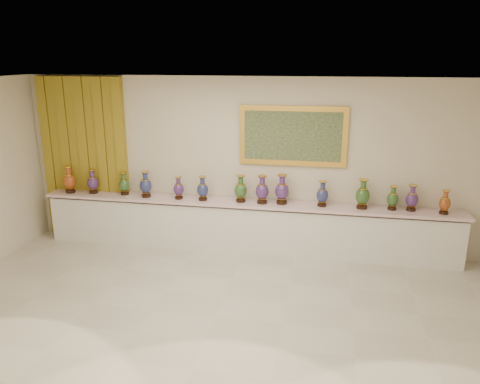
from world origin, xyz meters
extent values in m
plane|color=beige|center=(0.00, 0.00, 0.00)|extent=(8.00, 8.00, 0.00)
plane|color=beige|center=(0.00, 2.50, 1.50)|extent=(8.00, 0.00, 8.00)
plane|color=white|center=(0.00, 0.00, 3.00)|extent=(8.00, 8.00, 0.00)
cube|color=#A68F23|center=(-3.03, 2.44, 1.50)|extent=(1.64, 0.14, 2.95)
cube|color=gold|center=(0.76, 2.46, 2.03)|extent=(1.80, 0.06, 1.00)
cube|color=#1C3820|center=(0.76, 2.42, 2.03)|extent=(1.62, 0.02, 0.82)
cube|color=white|center=(0.00, 2.27, 0.41)|extent=(7.20, 0.42, 0.81)
cube|color=beige|center=(0.00, 2.25, 0.88)|extent=(7.28, 0.48, 0.05)
cylinder|color=black|center=(-3.26, 2.21, 0.92)|extent=(0.18, 0.18, 0.05)
cone|color=gold|center=(-3.26, 2.21, 0.98)|extent=(0.15, 0.15, 0.03)
ellipsoid|color=maroon|center=(-3.26, 2.21, 1.12)|extent=(0.30, 0.30, 0.29)
cylinder|color=gold|center=(-3.26, 2.21, 1.24)|extent=(0.16, 0.16, 0.01)
cylinder|color=maroon|center=(-3.26, 2.21, 1.30)|extent=(0.09, 0.09, 0.10)
cone|color=maroon|center=(-3.26, 2.21, 1.37)|extent=(0.16, 0.16, 0.04)
cylinder|color=gold|center=(-3.26, 2.21, 1.39)|extent=(0.16, 0.16, 0.01)
cylinder|color=black|center=(-2.83, 2.26, 0.92)|extent=(0.15, 0.15, 0.04)
cone|color=gold|center=(-2.83, 2.26, 0.97)|extent=(0.14, 0.14, 0.03)
ellipsoid|color=#281247|center=(-2.83, 2.26, 1.09)|extent=(0.22, 0.22, 0.25)
cylinder|color=gold|center=(-2.83, 2.26, 1.20)|extent=(0.14, 0.14, 0.01)
cylinder|color=#281247|center=(-2.83, 2.26, 1.25)|extent=(0.08, 0.08, 0.09)
cone|color=#281247|center=(-2.83, 2.26, 1.32)|extent=(0.14, 0.14, 0.03)
cylinder|color=gold|center=(-2.83, 2.26, 1.33)|extent=(0.14, 0.14, 0.01)
cylinder|color=black|center=(-2.22, 2.28, 0.92)|extent=(0.15, 0.15, 0.04)
cone|color=gold|center=(-2.22, 2.28, 0.97)|extent=(0.13, 0.13, 0.03)
ellipsoid|color=black|center=(-2.22, 2.28, 1.08)|extent=(0.20, 0.20, 0.24)
cylinder|color=gold|center=(-2.22, 2.28, 1.18)|extent=(0.13, 0.13, 0.01)
cylinder|color=black|center=(-2.22, 2.28, 1.23)|extent=(0.08, 0.08, 0.09)
cone|color=black|center=(-2.22, 2.28, 1.29)|extent=(0.13, 0.13, 0.03)
cylinder|color=gold|center=(-2.22, 2.28, 1.31)|extent=(0.14, 0.14, 0.01)
cylinder|color=black|center=(-1.79, 2.21, 0.92)|extent=(0.16, 0.16, 0.05)
cone|color=gold|center=(-1.79, 2.21, 0.97)|extent=(0.14, 0.14, 0.03)
ellipsoid|color=#0E113F|center=(-1.79, 2.21, 1.10)|extent=(0.26, 0.26, 0.27)
cylinder|color=gold|center=(-1.79, 2.21, 1.22)|extent=(0.15, 0.15, 0.01)
cylinder|color=#0E113F|center=(-1.79, 2.21, 1.28)|extent=(0.09, 0.09, 0.10)
cone|color=#0E113F|center=(-1.79, 2.21, 1.34)|extent=(0.15, 0.15, 0.04)
cylinder|color=gold|center=(-1.79, 2.21, 1.36)|extent=(0.15, 0.15, 0.01)
cylinder|color=black|center=(-1.18, 2.21, 0.92)|extent=(0.14, 0.14, 0.04)
cone|color=gold|center=(-1.18, 2.21, 0.96)|extent=(0.12, 0.12, 0.03)
ellipsoid|color=#281247|center=(-1.18, 2.21, 1.07)|extent=(0.20, 0.20, 0.23)
cylinder|color=gold|center=(-1.18, 2.21, 1.17)|extent=(0.13, 0.13, 0.01)
cylinder|color=#281247|center=(-1.18, 2.21, 1.22)|extent=(0.07, 0.07, 0.08)
cone|color=#281247|center=(-1.18, 2.21, 1.28)|extent=(0.13, 0.13, 0.03)
cylinder|color=gold|center=(-1.18, 2.21, 1.29)|extent=(0.13, 0.13, 0.01)
cylinder|color=black|center=(-0.74, 2.21, 0.92)|extent=(0.15, 0.15, 0.04)
cone|color=gold|center=(-0.74, 2.21, 0.97)|extent=(0.13, 0.13, 0.03)
ellipsoid|color=#0E113F|center=(-0.74, 2.21, 1.09)|extent=(0.22, 0.22, 0.25)
cylinder|color=gold|center=(-0.74, 2.21, 1.19)|extent=(0.14, 0.14, 0.01)
cylinder|color=#0E113F|center=(-0.74, 2.21, 1.24)|extent=(0.08, 0.08, 0.09)
cone|color=#0E113F|center=(-0.74, 2.21, 1.31)|extent=(0.14, 0.14, 0.03)
cylinder|color=gold|center=(-0.74, 2.21, 1.32)|extent=(0.14, 0.14, 0.01)
cylinder|color=black|center=(-0.08, 2.24, 0.92)|extent=(0.17, 0.17, 0.05)
cone|color=gold|center=(-0.08, 2.24, 0.97)|extent=(0.15, 0.15, 0.03)
ellipsoid|color=black|center=(-0.08, 2.24, 1.10)|extent=(0.23, 0.23, 0.27)
cylinder|color=gold|center=(-0.08, 2.24, 1.22)|extent=(0.15, 0.15, 0.01)
cylinder|color=black|center=(-0.08, 2.24, 1.28)|extent=(0.09, 0.09, 0.10)
cone|color=black|center=(-0.08, 2.24, 1.35)|extent=(0.15, 0.15, 0.04)
cylinder|color=gold|center=(-0.08, 2.24, 1.37)|extent=(0.15, 0.15, 0.01)
cylinder|color=black|center=(0.29, 2.23, 0.92)|extent=(0.17, 0.17, 0.05)
cone|color=gold|center=(0.29, 2.23, 0.98)|extent=(0.15, 0.15, 0.03)
ellipsoid|color=#281247|center=(0.29, 2.23, 1.11)|extent=(0.30, 0.30, 0.28)
cylinder|color=gold|center=(0.29, 2.23, 1.23)|extent=(0.15, 0.15, 0.01)
cylinder|color=#281247|center=(0.29, 2.23, 1.29)|extent=(0.09, 0.09, 0.10)
cone|color=#281247|center=(0.29, 2.23, 1.36)|extent=(0.15, 0.15, 0.04)
cylinder|color=gold|center=(0.29, 2.23, 1.38)|extent=(0.16, 0.16, 0.01)
cylinder|color=black|center=(0.63, 2.26, 0.93)|extent=(0.18, 0.18, 0.05)
cone|color=gold|center=(0.63, 2.26, 0.98)|extent=(0.16, 0.16, 0.03)
ellipsoid|color=#281247|center=(0.63, 2.26, 1.12)|extent=(0.31, 0.31, 0.29)
cylinder|color=gold|center=(0.63, 2.26, 1.25)|extent=(0.16, 0.16, 0.01)
cylinder|color=#281247|center=(0.63, 2.26, 1.31)|extent=(0.09, 0.09, 0.11)
cone|color=#281247|center=(0.63, 2.26, 1.38)|extent=(0.16, 0.16, 0.04)
cylinder|color=gold|center=(0.63, 2.26, 1.40)|extent=(0.17, 0.17, 0.01)
cylinder|color=black|center=(1.30, 2.26, 0.92)|extent=(0.15, 0.15, 0.04)
cone|color=gold|center=(1.30, 2.26, 0.97)|extent=(0.13, 0.13, 0.03)
ellipsoid|color=#0E113F|center=(1.30, 2.26, 1.09)|extent=(0.27, 0.27, 0.25)
cylinder|color=gold|center=(1.30, 2.26, 1.20)|extent=(0.14, 0.14, 0.01)
cylinder|color=#0E113F|center=(1.30, 2.26, 1.25)|extent=(0.08, 0.08, 0.09)
cone|color=#0E113F|center=(1.30, 2.26, 1.31)|extent=(0.14, 0.14, 0.03)
cylinder|color=gold|center=(1.30, 2.26, 1.33)|extent=(0.14, 0.14, 0.01)
cylinder|color=black|center=(1.95, 2.26, 0.92)|extent=(0.18, 0.18, 0.05)
cone|color=gold|center=(1.95, 2.26, 0.98)|extent=(0.15, 0.15, 0.03)
ellipsoid|color=black|center=(1.95, 2.26, 1.12)|extent=(0.26, 0.26, 0.29)
cylinder|color=gold|center=(1.95, 2.26, 1.24)|extent=(0.16, 0.16, 0.01)
cylinder|color=black|center=(1.95, 2.26, 1.30)|extent=(0.09, 0.09, 0.10)
cone|color=black|center=(1.95, 2.26, 1.37)|extent=(0.16, 0.16, 0.04)
cylinder|color=gold|center=(1.95, 2.26, 1.39)|extent=(0.16, 0.16, 0.01)
cylinder|color=black|center=(2.44, 2.28, 0.92)|extent=(0.14, 0.14, 0.04)
cone|color=gold|center=(2.44, 2.28, 0.96)|extent=(0.12, 0.12, 0.03)
ellipsoid|color=black|center=(2.44, 2.28, 1.07)|extent=(0.21, 0.21, 0.23)
cylinder|color=gold|center=(2.44, 2.28, 1.17)|extent=(0.13, 0.13, 0.01)
cylinder|color=black|center=(2.44, 2.28, 1.22)|extent=(0.07, 0.07, 0.08)
cone|color=black|center=(2.44, 2.28, 1.28)|extent=(0.13, 0.13, 0.03)
cylinder|color=gold|center=(2.44, 2.28, 1.30)|extent=(0.13, 0.13, 0.01)
cylinder|color=black|center=(2.73, 2.29, 0.92)|extent=(0.15, 0.15, 0.04)
cone|color=gold|center=(2.73, 2.29, 0.97)|extent=(0.13, 0.13, 0.03)
ellipsoid|color=#281247|center=(2.73, 2.29, 1.09)|extent=(0.25, 0.25, 0.25)
cylinder|color=gold|center=(2.73, 2.29, 1.19)|extent=(0.14, 0.14, 0.01)
cylinder|color=#281247|center=(2.73, 2.29, 1.25)|extent=(0.08, 0.08, 0.09)
cone|color=#281247|center=(2.73, 2.29, 1.31)|extent=(0.14, 0.14, 0.03)
cylinder|color=gold|center=(2.73, 2.29, 1.32)|extent=(0.14, 0.14, 0.01)
cylinder|color=black|center=(3.22, 2.22, 0.92)|extent=(0.14, 0.14, 0.04)
cone|color=gold|center=(3.22, 2.22, 0.96)|extent=(0.12, 0.12, 0.03)
ellipsoid|color=maroon|center=(3.22, 2.22, 1.07)|extent=(0.22, 0.22, 0.23)
cylinder|color=gold|center=(3.22, 2.22, 1.17)|extent=(0.12, 0.12, 0.01)
cylinder|color=maroon|center=(3.22, 2.22, 1.22)|extent=(0.07, 0.07, 0.08)
cone|color=maroon|center=(3.22, 2.22, 1.27)|extent=(0.12, 0.12, 0.03)
cylinder|color=gold|center=(3.22, 2.22, 1.29)|extent=(0.13, 0.13, 0.01)
cube|color=white|center=(-2.09, 2.13, 0.90)|extent=(0.10, 0.06, 0.00)
camera|label=1|loc=(1.34, -5.32, 3.32)|focal=35.00mm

